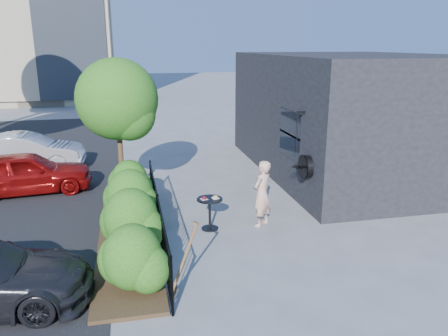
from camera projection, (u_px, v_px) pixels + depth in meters
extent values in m
plane|color=gray|center=(223.00, 233.00, 10.33)|extent=(120.00, 120.00, 0.00)
cube|color=black|center=(350.00, 113.00, 15.15)|extent=(6.00, 9.00, 4.00)
cube|color=black|center=(290.00, 135.00, 12.61)|extent=(0.04, 1.60, 1.40)
cube|color=black|center=(290.00, 135.00, 12.61)|extent=(0.05, 1.70, 0.06)
cylinder|color=black|center=(306.00, 167.00, 11.33)|extent=(0.18, 0.60, 0.60)
cylinder|color=black|center=(303.00, 167.00, 11.31)|extent=(0.03, 0.64, 0.64)
cube|color=black|center=(301.00, 112.00, 11.43)|extent=(0.25, 0.06, 0.06)
cylinder|color=black|center=(297.00, 133.00, 11.56)|extent=(0.02, 0.02, 1.05)
cylinder|color=black|center=(172.00, 286.00, 7.05)|extent=(0.05, 0.05, 1.10)
cylinder|color=black|center=(158.00, 217.00, 9.87)|extent=(0.05, 0.05, 1.10)
cylinder|color=black|center=(151.00, 179.00, 12.69)|extent=(0.05, 0.05, 1.10)
cube|color=black|center=(157.00, 196.00, 9.73)|extent=(0.03, 6.00, 0.03)
cube|color=black|center=(159.00, 235.00, 9.99)|extent=(0.03, 6.00, 0.03)
cylinder|color=black|center=(171.00, 283.00, 7.15)|extent=(0.02, 0.02, 1.04)
cylinder|color=black|center=(170.00, 277.00, 7.34)|extent=(0.02, 0.02, 1.04)
cylinder|color=black|center=(169.00, 271.00, 7.52)|extent=(0.02, 0.02, 1.04)
cylinder|color=black|center=(168.00, 266.00, 7.71)|extent=(0.02, 0.02, 1.04)
cylinder|color=black|center=(167.00, 260.00, 7.90)|extent=(0.02, 0.02, 1.04)
cylinder|color=black|center=(166.00, 255.00, 8.09)|extent=(0.02, 0.02, 1.04)
cylinder|color=black|center=(165.00, 250.00, 8.27)|extent=(0.02, 0.02, 1.04)
cylinder|color=black|center=(164.00, 246.00, 8.46)|extent=(0.02, 0.02, 1.04)
cylinder|color=black|center=(163.00, 242.00, 8.65)|extent=(0.02, 0.02, 1.04)
cylinder|color=black|center=(162.00, 237.00, 8.84)|extent=(0.02, 0.02, 1.04)
cylinder|color=black|center=(161.00, 233.00, 9.03)|extent=(0.02, 0.02, 1.04)
cylinder|color=black|center=(161.00, 229.00, 9.21)|extent=(0.02, 0.02, 1.04)
cylinder|color=black|center=(160.00, 226.00, 9.40)|extent=(0.02, 0.02, 1.04)
cylinder|color=black|center=(159.00, 222.00, 9.59)|extent=(0.02, 0.02, 1.04)
cylinder|color=black|center=(159.00, 219.00, 9.78)|extent=(0.02, 0.02, 1.04)
cylinder|color=black|center=(158.00, 215.00, 9.97)|extent=(0.02, 0.02, 1.04)
cylinder|color=black|center=(157.00, 212.00, 10.15)|extent=(0.02, 0.02, 1.04)
cylinder|color=black|center=(157.00, 209.00, 10.34)|extent=(0.02, 0.02, 1.04)
cylinder|color=black|center=(156.00, 206.00, 10.53)|extent=(0.02, 0.02, 1.04)
cylinder|color=black|center=(156.00, 203.00, 10.72)|extent=(0.02, 0.02, 1.04)
cylinder|color=black|center=(155.00, 201.00, 10.91)|extent=(0.02, 0.02, 1.04)
cylinder|color=black|center=(155.00, 198.00, 11.09)|extent=(0.02, 0.02, 1.04)
cylinder|color=black|center=(154.00, 195.00, 11.28)|extent=(0.02, 0.02, 1.04)
cylinder|color=black|center=(154.00, 193.00, 11.47)|extent=(0.02, 0.02, 1.04)
cylinder|color=black|center=(153.00, 191.00, 11.66)|extent=(0.02, 0.02, 1.04)
cylinder|color=black|center=(153.00, 188.00, 11.84)|extent=(0.02, 0.02, 1.04)
cylinder|color=black|center=(152.00, 186.00, 12.03)|extent=(0.02, 0.02, 1.04)
cylinder|color=black|center=(152.00, 184.00, 12.22)|extent=(0.02, 0.02, 1.04)
cylinder|color=black|center=(151.00, 182.00, 12.41)|extent=(0.02, 0.02, 1.04)
cylinder|color=black|center=(151.00, 180.00, 12.60)|extent=(0.02, 0.02, 1.04)
cube|color=#382616|center=(128.00, 241.00, 9.87)|extent=(1.30, 6.00, 0.08)
ellipsoid|color=#1E5713|center=(133.00, 259.00, 7.64)|extent=(1.10, 1.10, 1.24)
ellipsoid|color=#1E5713|center=(131.00, 223.00, 9.14)|extent=(1.10, 1.10, 1.24)
ellipsoid|color=#1E5713|center=(130.00, 199.00, 10.55)|extent=(1.10, 1.10, 1.24)
ellipsoid|color=#1E5713|center=(130.00, 182.00, 11.87)|extent=(1.10, 1.10, 1.24)
cylinder|color=#3F2B19|center=(121.00, 160.00, 12.16)|extent=(0.14, 0.14, 2.40)
sphere|color=#1E5713|center=(117.00, 101.00, 11.71)|extent=(2.20, 2.20, 2.20)
sphere|color=#1E5713|center=(129.00, 114.00, 11.67)|extent=(1.43, 1.43, 1.43)
cylinder|color=black|center=(210.00, 199.00, 10.38)|extent=(0.62, 0.62, 0.03)
cylinder|color=black|center=(210.00, 214.00, 10.49)|extent=(0.06, 0.06, 0.74)
cylinder|color=black|center=(210.00, 228.00, 10.59)|extent=(0.41, 0.41, 0.03)
cube|color=white|center=(204.00, 199.00, 10.34)|extent=(0.18, 0.18, 0.01)
cube|color=white|center=(215.00, 198.00, 10.40)|extent=(0.18, 0.18, 0.01)
torus|color=#450B14|center=(204.00, 198.00, 10.33)|extent=(0.14, 0.14, 0.05)
torus|color=tan|center=(215.00, 197.00, 10.40)|extent=(0.14, 0.14, 0.05)
imported|color=#D8A58B|center=(262.00, 194.00, 10.59)|extent=(0.71, 0.69, 1.65)
cylinder|color=brown|center=(185.00, 258.00, 7.51)|extent=(0.50, 0.05, 1.26)
cube|color=gray|center=(175.00, 293.00, 7.66)|extent=(0.12, 0.19, 0.27)
cylinder|color=brown|center=(196.00, 223.00, 7.38)|extent=(0.11, 0.11, 0.07)
imported|color=maroon|center=(26.00, 173.00, 12.98)|extent=(3.88, 1.94, 1.27)
imported|color=#B6B6BC|center=(26.00, 152.00, 15.49)|extent=(3.96, 1.51, 1.29)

